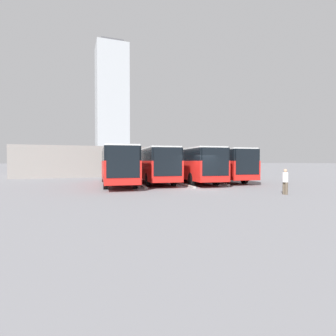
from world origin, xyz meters
TOP-DOWN VIEW (x-y plane):
  - ground_plane at (0.00, 0.00)m, footprint 600.00×600.00m
  - bus_0 at (-5.26, -6.52)m, footprint 3.45×12.14m
  - curb_divider_0 at (-3.51, -4.75)m, footprint 0.87×7.64m
  - bus_1 at (-1.75, -5.66)m, footprint 3.45×12.14m
  - curb_divider_1 at (-0.00, -3.88)m, footprint 0.87×7.64m
  - bus_2 at (1.76, -6.53)m, footprint 3.45×12.14m
  - curb_divider_2 at (3.51, -4.76)m, footprint 0.87×7.64m
  - bus_3 at (5.26, -5.43)m, footprint 3.45×12.14m
  - pedestrian at (-3.41, 4.96)m, footprint 0.36×0.37m
  - station_building at (0.00, -22.78)m, footprint 32.11×14.86m
  - office_tower at (-15.09, -161.95)m, footprint 20.48×20.48m

SIDE VIEW (x-z plane):
  - ground_plane at x=0.00m, z-range 0.00..0.00m
  - curb_divider_0 at x=-3.51m, z-range 0.00..0.15m
  - curb_divider_1 at x=0.00m, z-range 0.00..0.15m
  - curb_divider_2 at x=3.51m, z-range 0.00..0.15m
  - pedestrian at x=-3.41m, z-range 0.06..1.63m
  - bus_0 at x=-5.26m, z-range 0.19..3.40m
  - bus_1 at x=-1.75m, z-range 0.19..3.40m
  - bus_2 at x=1.76m, z-range 0.19..3.40m
  - bus_3 at x=5.26m, z-range 0.19..3.40m
  - station_building at x=0.00m, z-range 0.03..4.05m
  - office_tower at x=-15.09m, z-range -0.60..81.14m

